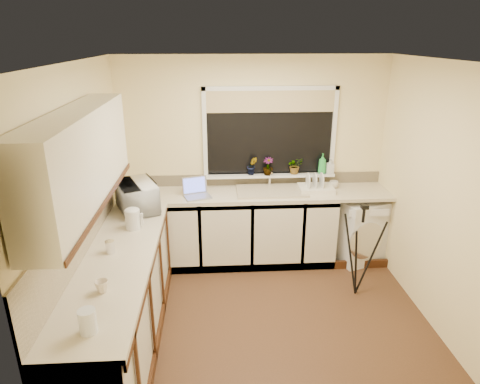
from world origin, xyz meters
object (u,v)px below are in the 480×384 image
plant_d (295,166)px  tripod (360,251)px  cup_back (334,184)px  laptop (196,191)px  microwave (137,196)px  kettle (133,219)px  dish_rack (316,189)px  soap_bottle_clear (330,166)px  plant_c (268,166)px  steel_jar (110,247)px  plant_b (252,166)px  soap_bottle_green (322,164)px  glass_jug (88,321)px  cup_left (102,286)px  washing_machine (358,228)px

plant_d → tripod: bearing=-63.2°
cup_back → laptop: bearing=-174.0°
microwave → kettle: bearing=160.2°
dish_rack → soap_bottle_clear: soap_bottle_clear is taller
plant_c → steel_jar: bearing=-134.1°
kettle → plant_b: (1.25, 1.14, 0.17)m
dish_rack → plant_c: 0.63m
soap_bottle_green → cup_back: bearing=-42.0°
plant_d → soap_bottle_clear: 0.43m
steel_jar → kettle: bearing=76.8°
tripod → soap_bottle_clear: (-0.10, 1.01, 0.63)m
tripod → plant_c: (-0.86, 1.01, 0.64)m
glass_jug → cup_left: size_ratio=1.63×
cup_left → dish_rack: bearing=44.5°
cup_back → plant_b: bearing=173.0°
tripod → steel_jar: tripod is taller
steel_jar → cup_back: steel_jar is taller
laptop → cup_back: 1.67m
plant_d → glass_jug: bearing=-123.8°
laptop → cup_left: laptop is taller
plant_c → soap_bottle_green: (0.67, 0.02, 0.02)m
plant_c → kettle: bearing=-142.1°
glass_jug → washing_machine: bearing=43.3°
washing_machine → soap_bottle_green: soap_bottle_green is taller
kettle → plant_b: bearing=42.5°
tripod → microwave: size_ratio=1.91×
tripod → microwave: bearing=173.7°
plant_c → cup_left: (-1.48, -2.19, -0.21)m
plant_d → soap_bottle_green: bearing=-2.2°
washing_machine → microwave: microwave is taller
microwave → soap_bottle_green: bearing=-95.7°
laptop → steel_jar: 1.49m
laptop → microwave: size_ratio=0.64×
plant_c → cup_back: bearing=-7.1°
steel_jar → soap_bottle_clear: bearing=34.7°
dish_rack → tripod: size_ratio=0.39×
washing_machine → kettle: 2.77m
microwave → cup_left: bearing=156.6°
plant_d → cup_back: bearing=-15.5°
microwave → dish_rack: bearing=-100.5°
dish_rack → plant_d: bearing=134.5°
cup_back → cup_left: (-2.27, -2.09, 0.00)m
laptop → glass_jug: bearing=-121.3°
tripod → cup_left: tripod is taller
glass_jug → plant_b: bearing=64.6°
plant_c → cup_back: (0.80, -0.10, -0.21)m
plant_d → steel_jar: bearing=-139.2°
plant_b → plant_c: 0.19m
steel_jar → plant_c: size_ratio=0.50×
washing_machine → plant_c: plant_c is taller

